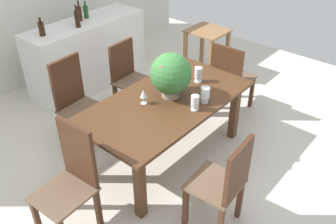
{
  "coord_description": "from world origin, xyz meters",
  "views": [
    {
      "loc": [
        -2.41,
        -2.17,
        2.73
      ],
      "look_at": [
        -0.03,
        -0.16,
        0.64
      ],
      "focal_mm": 39.17,
      "sensor_mm": 36.0,
      "label": 1
    }
  ],
  "objects_px": {
    "wine_bottle_tall": "(79,13)",
    "crystal_vase_center_near": "(205,94)",
    "chair_head_end": "(72,177)",
    "wine_bottle_dark": "(41,28)",
    "chair_near_left": "(225,182)",
    "wine_bottle_amber": "(86,12)",
    "flower_centerpiece": "(171,74)",
    "chair_far_right": "(128,75)",
    "kitchen_counter": "(88,54)",
    "dining_table": "(167,109)",
    "crystal_vase_left": "(198,74)",
    "chair_foot_end": "(230,75)",
    "chair_far_left": "(75,98)",
    "wine_bottle_green": "(77,19)",
    "crystal_vase_right": "(195,102)",
    "side_table": "(207,42)",
    "wine_glass": "(143,94)"
  },
  "relations": [
    {
      "from": "chair_far_left",
      "to": "wine_bottle_tall",
      "type": "relative_size",
      "value": 3.71
    },
    {
      "from": "chair_far_left",
      "to": "crystal_vase_center_near",
      "type": "height_order",
      "value": "chair_far_left"
    },
    {
      "from": "chair_far_right",
      "to": "wine_bottle_tall",
      "type": "height_order",
      "value": "wine_bottle_tall"
    },
    {
      "from": "kitchen_counter",
      "to": "chair_near_left",
      "type": "bearing_deg",
      "value": -107.84
    },
    {
      "from": "chair_far_right",
      "to": "crystal_vase_center_near",
      "type": "bearing_deg",
      "value": -101.55
    },
    {
      "from": "wine_glass",
      "to": "crystal_vase_center_near",
      "type": "bearing_deg",
      "value": -47.78
    },
    {
      "from": "chair_far_left",
      "to": "wine_glass",
      "type": "xyz_separation_m",
      "value": [
        0.22,
        -0.87,
        0.29
      ]
    },
    {
      "from": "chair_near_left",
      "to": "crystal_vase_center_near",
      "type": "relative_size",
      "value": 5.66
    },
    {
      "from": "wine_bottle_tall",
      "to": "crystal_vase_center_near",
      "type": "bearing_deg",
      "value": -97.72
    },
    {
      "from": "kitchen_counter",
      "to": "wine_bottle_green",
      "type": "height_order",
      "value": "wine_bottle_green"
    },
    {
      "from": "chair_near_left",
      "to": "wine_bottle_amber",
      "type": "distance_m",
      "value": 3.25
    },
    {
      "from": "wine_glass",
      "to": "wine_bottle_dark",
      "type": "relative_size",
      "value": 0.67
    },
    {
      "from": "dining_table",
      "to": "chair_head_end",
      "type": "height_order",
      "value": "chair_head_end"
    },
    {
      "from": "side_table",
      "to": "dining_table",
      "type": "bearing_deg",
      "value": -156.43
    },
    {
      "from": "chair_head_end",
      "to": "wine_bottle_green",
      "type": "height_order",
      "value": "wine_bottle_green"
    },
    {
      "from": "chair_far_left",
      "to": "chair_head_end",
      "type": "distance_m",
      "value": 1.27
    },
    {
      "from": "wine_bottle_tall",
      "to": "wine_bottle_amber",
      "type": "bearing_deg",
      "value": 9.88
    },
    {
      "from": "chair_far_right",
      "to": "chair_far_left",
      "type": "distance_m",
      "value": 0.83
    },
    {
      "from": "chair_foot_end",
      "to": "crystal_vase_left",
      "type": "xyz_separation_m",
      "value": [
        -0.71,
        -0.01,
        0.32
      ]
    },
    {
      "from": "chair_foot_end",
      "to": "wine_bottle_green",
      "type": "relative_size",
      "value": 3.27
    },
    {
      "from": "chair_foot_end",
      "to": "chair_head_end",
      "type": "distance_m",
      "value": 2.45
    },
    {
      "from": "chair_head_end",
      "to": "crystal_vase_left",
      "type": "distance_m",
      "value": 1.76
    },
    {
      "from": "chair_far_left",
      "to": "chair_foot_end",
      "type": "height_order",
      "value": "chair_far_left"
    },
    {
      "from": "chair_head_end",
      "to": "side_table",
      "type": "bearing_deg",
      "value": 101.17
    },
    {
      "from": "chair_head_end",
      "to": "wine_bottle_green",
      "type": "distance_m",
      "value": 2.47
    },
    {
      "from": "chair_head_end",
      "to": "wine_bottle_amber",
      "type": "distance_m",
      "value": 2.8
    },
    {
      "from": "crystal_vase_center_near",
      "to": "flower_centerpiece",
      "type": "bearing_deg",
      "value": 110.32
    },
    {
      "from": "dining_table",
      "to": "kitchen_counter",
      "type": "relative_size",
      "value": 1.05
    },
    {
      "from": "kitchen_counter",
      "to": "wine_bottle_tall",
      "type": "xyz_separation_m",
      "value": [
        -0.01,
        0.06,
        0.59
      ]
    },
    {
      "from": "wine_bottle_amber",
      "to": "crystal_vase_left",
      "type": "bearing_deg",
      "value": -93.95
    },
    {
      "from": "chair_head_end",
      "to": "flower_centerpiece",
      "type": "height_order",
      "value": "flower_centerpiece"
    },
    {
      "from": "chair_near_left",
      "to": "crystal_vase_right",
      "type": "height_order",
      "value": "chair_near_left"
    },
    {
      "from": "chair_foot_end",
      "to": "wine_bottle_tall",
      "type": "xyz_separation_m",
      "value": [
        -0.7,
        2.01,
        0.54
      ]
    },
    {
      "from": "chair_far_left",
      "to": "flower_centerpiece",
      "type": "distance_m",
      "value": 1.19
    },
    {
      "from": "chair_far_right",
      "to": "chair_head_end",
      "type": "distance_m",
      "value": 1.9
    },
    {
      "from": "dining_table",
      "to": "kitchen_counter",
      "type": "xyz_separation_m",
      "value": [
        0.54,
        1.95,
        -0.16
      ]
    },
    {
      "from": "kitchen_counter",
      "to": "side_table",
      "type": "bearing_deg",
      "value": -38.62
    },
    {
      "from": "flower_centerpiece",
      "to": "chair_far_right",
      "type": "bearing_deg",
      "value": 71.6
    },
    {
      "from": "chair_head_end",
      "to": "wine_bottle_dark",
      "type": "bearing_deg",
      "value": 146.56
    },
    {
      "from": "chair_far_left",
      "to": "dining_table",
      "type": "bearing_deg",
      "value": -71.49
    },
    {
      "from": "flower_centerpiece",
      "to": "chair_near_left",
      "type": "bearing_deg",
      "value": -116.0
    },
    {
      "from": "dining_table",
      "to": "wine_bottle_green",
      "type": "distance_m",
      "value": 1.92
    },
    {
      "from": "crystal_vase_left",
      "to": "crystal_vase_center_near",
      "type": "distance_m",
      "value": 0.43
    },
    {
      "from": "chair_foot_end",
      "to": "crystal_vase_right",
      "type": "height_order",
      "value": "chair_foot_end"
    },
    {
      "from": "wine_bottle_dark",
      "to": "kitchen_counter",
      "type": "bearing_deg",
      "value": 0.17
    },
    {
      "from": "chair_far_right",
      "to": "wine_bottle_green",
      "type": "bearing_deg",
      "value": 90.36
    },
    {
      "from": "chair_head_end",
      "to": "wine_bottle_amber",
      "type": "height_order",
      "value": "wine_bottle_amber"
    },
    {
      "from": "dining_table",
      "to": "chair_head_end",
      "type": "distance_m",
      "value": 1.22
    },
    {
      "from": "wine_bottle_dark",
      "to": "side_table",
      "type": "bearing_deg",
      "value": -28.49
    },
    {
      "from": "chair_far_left",
      "to": "kitchen_counter",
      "type": "height_order",
      "value": "chair_far_left"
    }
  ]
}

